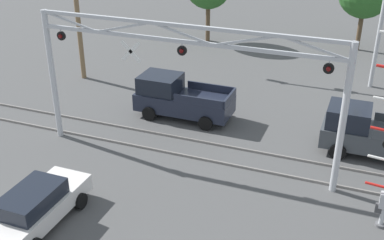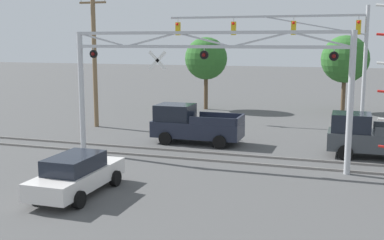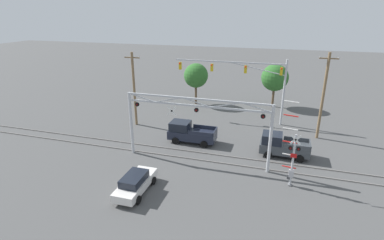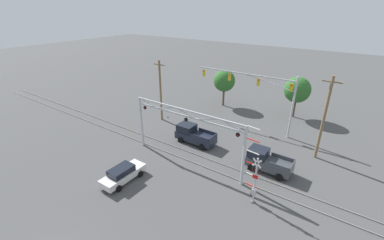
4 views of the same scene
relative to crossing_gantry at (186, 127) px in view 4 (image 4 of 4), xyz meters
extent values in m
cube|color=gray|center=(0.01, 0.28, -4.02)|extent=(80.00, 0.08, 0.10)
cube|color=gray|center=(0.01, 1.72, -4.02)|extent=(80.00, 0.08, 0.10)
cylinder|color=#B7BABF|center=(-6.18, 0.00, -1.13)|extent=(0.26, 0.26, 5.88)
cylinder|color=#B7BABF|center=(6.20, 0.00, -1.13)|extent=(0.26, 0.26, 5.88)
cube|color=#B7BABF|center=(0.01, 0.00, 1.14)|extent=(12.64, 0.14, 0.14)
cube|color=#B7BABF|center=(0.01, 0.00, 1.74)|extent=(12.64, 0.14, 0.14)
cube|color=#B7BABF|center=(-4.94, 0.00, 1.44)|extent=(2.49, 0.08, 0.68)
cube|color=#B7BABF|center=(-2.46, 0.00, 1.44)|extent=(2.49, 0.08, 0.68)
cube|color=#B7BABF|center=(0.01, 0.00, 1.44)|extent=(2.49, 0.08, 0.68)
cube|color=#B7BABF|center=(2.49, 0.00, 1.44)|extent=(2.49, 0.08, 0.68)
cube|color=#B7BABF|center=(4.97, 0.00, 1.44)|extent=(2.49, 0.08, 0.68)
cylinder|color=black|center=(-5.45, 0.00, 0.78)|extent=(0.38, 0.10, 0.38)
sphere|color=#590C0C|center=(-5.45, -0.07, 0.78)|extent=(0.18, 0.18, 0.18)
cylinder|color=#B7BABF|center=(-5.45, 0.00, 1.02)|extent=(0.04, 0.04, 0.10)
cylinder|color=black|center=(0.01, 0.00, 0.78)|extent=(0.38, 0.10, 0.38)
sphere|color=#590C0C|center=(0.01, -0.07, 0.78)|extent=(0.18, 0.18, 0.18)
cylinder|color=#B7BABF|center=(0.01, 0.00, 1.02)|extent=(0.04, 0.04, 0.10)
cylinder|color=black|center=(5.48, 0.00, 0.78)|extent=(0.38, 0.10, 0.38)
sphere|color=#590C0C|center=(5.48, -0.07, 0.78)|extent=(0.18, 0.18, 0.18)
cylinder|color=#B7BABF|center=(5.48, 0.00, 1.02)|extent=(0.04, 0.04, 0.10)
cube|color=white|center=(-2.15, -0.10, 0.52)|extent=(0.88, 0.03, 0.88)
cube|color=white|center=(-2.15, -0.10, 0.52)|extent=(0.88, 0.03, 0.88)
cylinder|color=black|center=(-2.15, -0.12, 0.52)|extent=(0.04, 0.04, 0.02)
cylinder|color=#B7BABF|center=(7.99, -1.61, -1.95)|extent=(0.16, 0.16, 4.25)
cylinder|color=#59595B|center=(7.99, -1.61, -4.02)|extent=(0.35, 0.35, 0.10)
cube|color=white|center=(7.99, -1.72, -0.18)|extent=(0.78, 0.03, 0.78)
cube|color=white|center=(7.99, -1.72, -0.18)|extent=(0.78, 0.03, 0.78)
cylinder|color=black|center=(7.99, -1.75, -0.18)|extent=(0.04, 0.04, 0.02)
cylinder|color=black|center=(7.71, -1.61, -0.93)|extent=(0.32, 0.09, 0.32)
sphere|color=#590C0C|center=(7.71, -1.67, -0.93)|extent=(0.16, 0.16, 0.16)
cylinder|color=black|center=(8.27, -1.61, -0.93)|extent=(0.32, 0.09, 0.32)
sphere|color=#590C0C|center=(8.27, -1.67, -0.93)|extent=(0.16, 0.16, 0.16)
cube|color=#B7BABF|center=(7.99, -1.61, -0.93)|extent=(0.64, 0.06, 0.06)
cube|color=red|center=(7.99, -1.71, -1.48)|extent=(0.44, 0.02, 0.32)
cube|color=#B2B2B7|center=(7.99, -1.61, -3.02)|extent=(0.36, 0.28, 0.56)
cylinder|color=red|center=(7.77, -1.61, -2.51)|extent=(1.03, 0.09, 0.17)
cylinder|color=white|center=(7.70, -1.61, -1.49)|extent=(1.03, 0.09, 0.17)
cylinder|color=red|center=(7.62, -1.61, -0.46)|extent=(1.03, 0.09, 0.17)
cylinder|color=white|center=(7.54, -1.61, 0.56)|extent=(1.03, 0.09, 0.17)
cylinder|color=red|center=(7.47, -1.61, 1.59)|extent=(1.03, 0.09, 0.17)
cylinder|color=white|center=(7.39, -1.61, 2.61)|extent=(1.03, 0.09, 0.17)
cube|color=#3F3F42|center=(7.84, -1.61, -3.37)|extent=(0.24, 0.12, 0.36)
cylinder|color=#B7BABF|center=(7.00, 11.59, -0.26)|extent=(0.24, 0.24, 7.63)
cube|color=#B7BABF|center=(0.58, 11.59, 2.96)|extent=(12.85, 0.14, 0.14)
cube|color=#B7BABF|center=(3.79, 11.59, 2.36)|extent=(6.44, 0.08, 1.28)
cylinder|color=#B7BABF|center=(-5.35, 11.59, 2.81)|extent=(0.04, 0.04, 0.30)
cube|color=gold|center=(-5.35, 11.59, 2.22)|extent=(0.30, 0.26, 0.88)
sphere|color=red|center=(-5.35, 11.42, 2.53)|extent=(0.18, 0.18, 0.18)
cylinder|color=#B7BABF|center=(-1.40, 11.59, 2.81)|extent=(0.04, 0.04, 0.30)
cube|color=gold|center=(-1.40, 11.59, 2.22)|extent=(0.30, 0.26, 0.88)
sphere|color=red|center=(-1.40, 11.42, 2.53)|extent=(0.18, 0.18, 0.18)
cylinder|color=#B7BABF|center=(2.55, 11.59, 2.81)|extent=(0.04, 0.04, 0.30)
cube|color=gold|center=(2.55, 11.59, 2.22)|extent=(0.30, 0.26, 0.88)
sphere|color=red|center=(2.55, 11.42, 2.53)|extent=(0.18, 0.18, 0.18)
cylinder|color=#B7BABF|center=(6.50, 11.59, 2.81)|extent=(0.04, 0.04, 0.30)
cube|color=gold|center=(6.50, 11.59, 2.22)|extent=(0.30, 0.26, 0.88)
sphere|color=red|center=(6.50, 11.42, 2.53)|extent=(0.18, 0.18, 0.18)
cube|color=#1E2333|center=(-1.52, 3.94, -3.30)|extent=(4.79, 1.90, 0.85)
cube|color=black|center=(-2.80, 3.94, -2.44)|extent=(1.93, 1.75, 0.86)
cube|color=#1E2333|center=(-0.45, 3.03, -2.68)|extent=(2.46, 0.08, 0.39)
cube|color=#1E2333|center=(-0.45, 4.85, -2.68)|extent=(2.46, 0.08, 0.39)
cube|color=#1E2333|center=(0.83, 3.94, -2.68)|extent=(0.10, 1.82, 0.39)
cylinder|color=black|center=(-3.00, 2.98, -3.72)|extent=(0.70, 0.24, 0.70)
cylinder|color=black|center=(-3.00, 4.90, -3.72)|extent=(0.70, 0.24, 0.70)
cylinder|color=black|center=(-0.03, 2.98, -3.72)|extent=(0.70, 0.24, 0.70)
cylinder|color=black|center=(-0.03, 4.90, -3.72)|extent=(0.70, 0.24, 0.70)
cube|color=#3D4247|center=(7.47, 3.45, -3.30)|extent=(4.41, 1.90, 0.85)
cube|color=black|center=(6.31, 3.45, -2.44)|extent=(1.78, 1.75, 0.86)
cube|color=#3D4247|center=(8.46, 2.54, -2.68)|extent=(2.23, 0.08, 0.39)
cube|color=#3D4247|center=(8.46, 4.36, -2.68)|extent=(2.23, 0.08, 0.39)
cube|color=#3D4247|center=(9.63, 3.45, -2.68)|extent=(0.10, 1.82, 0.39)
cylinder|color=black|center=(6.11, 2.49, -3.72)|extent=(0.70, 0.24, 0.70)
cylinder|color=black|center=(6.11, 4.41, -3.72)|extent=(0.70, 0.24, 0.70)
cylinder|color=black|center=(8.84, 2.49, -3.72)|extent=(0.70, 0.24, 0.70)
cylinder|color=black|center=(8.84, 4.41, -3.72)|extent=(0.70, 0.24, 0.70)
cube|color=silver|center=(-2.99, -5.77, -3.47)|extent=(1.63, 4.36, 0.61)
cube|color=black|center=(-2.99, -5.94, -2.88)|extent=(1.38, 2.27, 0.56)
cylinder|color=black|center=(-3.81, -4.46, -3.77)|extent=(0.24, 0.59, 0.59)
cylinder|color=black|center=(-2.16, -4.46, -3.77)|extent=(0.24, 0.59, 0.59)
cylinder|color=black|center=(-3.81, -7.07, -3.77)|extent=(0.24, 0.59, 0.59)
cylinder|color=black|center=(-2.16, -7.07, -3.77)|extent=(0.24, 0.59, 0.59)
cylinder|color=brown|center=(-9.24, 6.79, 0.13)|extent=(0.28, 0.28, 8.41)
cube|color=brown|center=(-9.24, 6.79, 3.73)|extent=(1.80, 0.12, 0.12)
cylinder|color=silver|center=(-10.06, 6.79, 3.83)|extent=(0.08, 0.08, 0.12)
cylinder|color=silver|center=(-8.42, 6.79, 3.83)|extent=(0.08, 0.08, 0.12)
cylinder|color=brown|center=(10.77, 8.69, 0.39)|extent=(0.28, 0.28, 8.91)
cube|color=brown|center=(10.77, 8.69, 4.24)|extent=(1.80, 0.12, 0.12)
cylinder|color=silver|center=(9.95, 8.69, 4.34)|extent=(0.08, 0.08, 0.12)
cylinder|color=silver|center=(11.59, 8.69, 4.34)|extent=(0.08, 0.08, 0.12)
cylinder|color=brown|center=(-4.82, 16.72, -2.62)|extent=(0.32, 0.32, 2.90)
sphere|color=#2D6628|center=(-4.82, 16.72, 0.01)|extent=(3.37, 3.37, 3.37)
cylinder|color=brown|center=(5.76, 18.48, -2.66)|extent=(0.32, 0.32, 2.81)
sphere|color=#2D6628|center=(5.76, 18.48, 0.01)|extent=(3.63, 3.63, 3.63)
camera|label=1|loc=(6.75, -16.28, 6.49)|focal=45.00mm
camera|label=2|loc=(6.08, -20.35, 1.38)|focal=45.00mm
camera|label=3|loc=(6.49, -22.82, 8.71)|focal=28.00mm
camera|label=4|loc=(13.37, -18.09, 10.89)|focal=24.00mm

